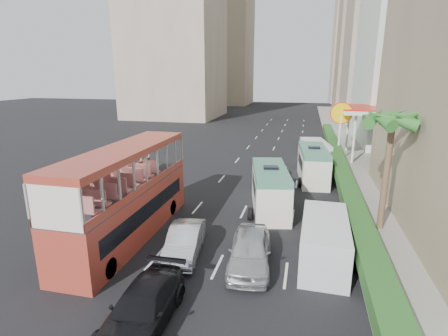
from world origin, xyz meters
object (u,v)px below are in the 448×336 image
(panel_van_near, at_px, (324,241))
(minibus_near, at_px, (270,189))
(panel_van_far, at_px, (315,153))
(shell_station, at_px, (371,133))
(palm_tree, at_px, (386,175))
(double_decker_bus, at_px, (127,193))
(minibus_far, at_px, (313,165))
(car_silver_lane_b, at_px, (250,266))
(car_black, at_px, (144,325))
(van_asset, at_px, (273,180))
(car_silver_lane_a, at_px, (185,254))

(panel_van_near, bearing_deg, minibus_near, 119.38)
(panel_van_far, distance_m, shell_station, 6.90)
(palm_tree, bearing_deg, double_decker_bus, -163.84)
(minibus_far, bearing_deg, panel_van_near, -93.65)
(panel_van_far, bearing_deg, minibus_near, -112.93)
(car_silver_lane_b, xyz_separation_m, car_black, (-3.09, -4.90, 0.00))
(van_asset, xyz_separation_m, minibus_near, (0.41, -6.62, 1.41))
(car_silver_lane_b, xyz_separation_m, minibus_near, (0.13, 7.48, 1.41))
(van_asset, height_order, minibus_near, minibus_near)
(double_decker_bus, xyz_separation_m, van_asset, (6.79, 12.53, -2.53))
(car_silver_lane_b, xyz_separation_m, panel_van_far, (3.23, 21.04, 1.12))
(panel_van_near, bearing_deg, van_asset, 107.64)
(minibus_near, xyz_separation_m, minibus_far, (2.85, 7.43, -0.01))
(minibus_near, bearing_deg, panel_van_near, -73.15)
(double_decker_bus, bearing_deg, panel_van_near, -1.67)
(van_asset, distance_m, panel_van_far, 7.86)
(double_decker_bus, relative_size, panel_van_near, 2.07)
(car_silver_lane_b, xyz_separation_m, palm_tree, (6.73, 5.57, 3.38))
(palm_tree, bearing_deg, panel_van_near, -127.75)
(panel_van_near, bearing_deg, minibus_far, 93.38)
(double_decker_bus, bearing_deg, van_asset, 61.57)
(panel_van_far, bearing_deg, car_black, -113.76)
(double_decker_bus, height_order, panel_van_far, double_decker_bus)
(palm_tree, bearing_deg, van_asset, 129.41)
(car_silver_lane_a, height_order, minibus_near, minibus_near)
(car_black, height_order, minibus_far, minibus_far)
(shell_station, bearing_deg, panel_van_far, -148.30)
(car_black, relative_size, minibus_far, 0.78)
(car_silver_lane_b, xyz_separation_m, minibus_far, (2.99, 14.90, 1.40))
(van_asset, bearing_deg, car_black, -97.27)
(car_silver_lane_a, relative_size, car_black, 0.88)
(car_black, bearing_deg, minibus_near, 74.07)
(car_silver_lane_a, distance_m, panel_van_near, 6.91)
(car_silver_lane_b, bearing_deg, van_asset, 85.79)
(double_decker_bus, relative_size, minibus_far, 1.74)
(car_silver_lane_a, height_order, palm_tree, palm_tree)
(double_decker_bus, bearing_deg, car_black, -58.39)
(panel_van_near, bearing_deg, palm_tree, 53.89)
(car_black, height_order, van_asset, car_black)
(car_silver_lane_a, distance_m, panel_van_far, 21.76)
(panel_van_near, xyz_separation_m, palm_tree, (3.33, 4.31, 2.32))
(double_decker_bus, bearing_deg, palm_tree, 16.16)
(van_asset, bearing_deg, shell_station, 49.79)
(minibus_far, bearing_deg, minibus_near, -116.41)
(van_asset, xyz_separation_m, shell_station, (9.21, 10.47, 2.75))
(minibus_far, bearing_deg, palm_tree, -73.52)
(palm_tree, bearing_deg, minibus_near, 163.86)
(minibus_far, bearing_deg, shell_station, 53.00)
(double_decker_bus, xyz_separation_m, minibus_near, (7.20, 5.91, -1.12))
(double_decker_bus, xyz_separation_m, car_silver_lane_a, (3.70, -1.23, -2.53))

